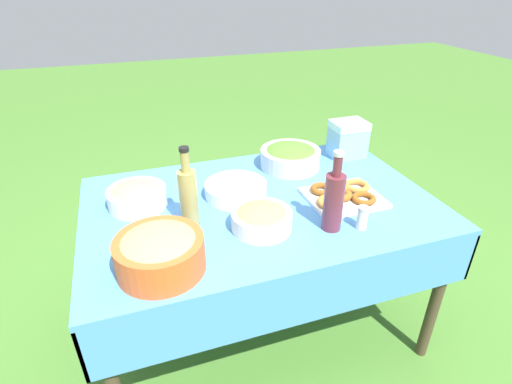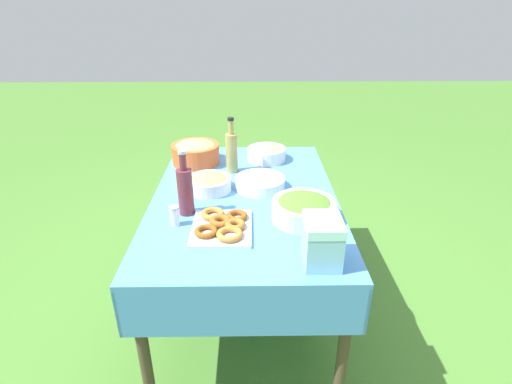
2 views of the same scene
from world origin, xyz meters
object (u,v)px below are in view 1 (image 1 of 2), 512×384
object	(u,v)px
bread_bowl	(160,251)
fruit_bowl	(262,218)
pasta_bowl	(137,195)
cooler_box	(348,139)
plate_stack	(236,190)
salad_bowl	(290,156)
donut_platter	(343,195)
olive_oil_bottle	(188,196)
wine_bottle	(334,200)

from	to	relation	value
bread_bowl	fruit_bowl	world-z (taller)	bread_bowl
pasta_bowl	bread_bowl	distance (m)	0.44
fruit_bowl	cooler_box	bearing A→B (deg)	-142.84
plate_stack	salad_bowl	bearing A→B (deg)	-150.28
donut_platter	olive_oil_bottle	xyz separation A→B (m)	(0.66, -0.02, 0.11)
plate_stack	bread_bowl	world-z (taller)	bread_bowl
wine_bottle	fruit_bowl	size ratio (longest dim) A/B	1.38
pasta_bowl	wine_bottle	world-z (taller)	wine_bottle
wine_bottle	bread_bowl	size ratio (longest dim) A/B	1.09
donut_platter	fruit_bowl	xyz separation A→B (m)	(0.40, 0.09, 0.02)
salad_bowl	donut_platter	bearing A→B (deg)	103.37
donut_platter	pasta_bowl	bearing A→B (deg)	-15.15
salad_bowl	olive_oil_bottle	bearing A→B (deg)	31.95
bread_bowl	plate_stack	bearing A→B (deg)	-133.44
wine_bottle	olive_oil_bottle	bearing A→B (deg)	-21.16
bread_bowl	salad_bowl	bearing A→B (deg)	-140.52
bread_bowl	cooler_box	distance (m)	1.21
olive_oil_bottle	wine_bottle	distance (m)	0.54
olive_oil_bottle	wine_bottle	xyz separation A→B (m)	(-0.50, 0.20, -0.00)
fruit_bowl	pasta_bowl	bearing A→B (deg)	-36.45
cooler_box	fruit_bowl	bearing A→B (deg)	37.16
donut_platter	wine_bottle	world-z (taller)	wine_bottle
plate_stack	olive_oil_bottle	world-z (taller)	olive_oil_bottle
donut_platter	wine_bottle	distance (m)	0.26
donut_platter	plate_stack	world-z (taller)	plate_stack
pasta_bowl	bread_bowl	size ratio (longest dim) A/B	0.83
donut_platter	wine_bottle	xyz separation A→B (m)	(0.15, 0.18, 0.11)
plate_stack	fruit_bowl	bearing A→B (deg)	94.98
plate_stack	wine_bottle	world-z (taller)	wine_bottle
salad_bowl	pasta_bowl	xyz separation A→B (m)	(0.75, 0.14, -0.01)
olive_oil_bottle	fruit_bowl	size ratio (longest dim) A/B	1.41
wine_bottle	salad_bowl	bearing A→B (deg)	-96.61
pasta_bowl	cooler_box	world-z (taller)	cooler_box
donut_platter	olive_oil_bottle	bearing A→B (deg)	-1.38
pasta_bowl	fruit_bowl	xyz separation A→B (m)	(-0.44, 0.32, -0.00)
olive_oil_bottle	bread_bowl	size ratio (longest dim) A/B	1.12
salad_bowl	wine_bottle	xyz separation A→B (m)	(0.06, 0.55, 0.07)
bread_bowl	fruit_bowl	bearing A→B (deg)	-163.19
olive_oil_bottle	wine_bottle	world-z (taller)	olive_oil_bottle
plate_stack	donut_platter	bearing A→B (deg)	157.53
salad_bowl	plate_stack	distance (m)	0.39
wine_bottle	fruit_bowl	bearing A→B (deg)	-18.65
pasta_bowl	plate_stack	size ratio (longest dim) A/B	0.90
donut_platter	cooler_box	xyz separation A→B (m)	(-0.25, -0.40, 0.07)
donut_platter	olive_oil_bottle	world-z (taller)	olive_oil_bottle
salad_bowl	cooler_box	xyz separation A→B (m)	(-0.33, -0.03, 0.04)
olive_oil_bottle	bread_bowl	distance (m)	0.27
donut_platter	fruit_bowl	world-z (taller)	fruit_bowl
pasta_bowl	fruit_bowl	distance (m)	0.54
plate_stack	cooler_box	xyz separation A→B (m)	(-0.67, -0.22, 0.07)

